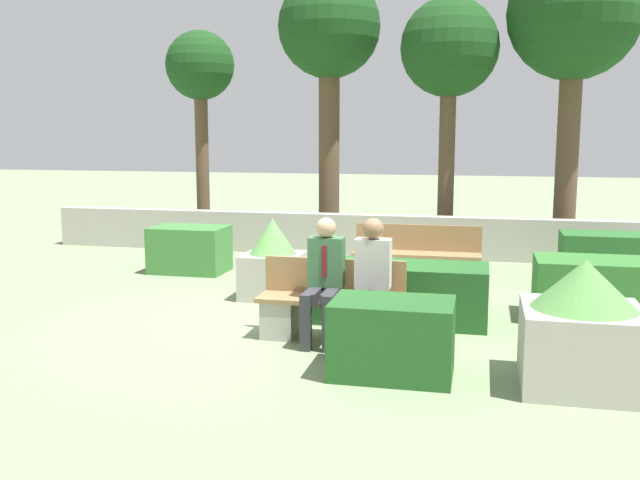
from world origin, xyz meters
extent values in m
plane|color=gray|center=(0.00, 0.00, 0.00)|extent=(60.00, 60.00, 0.00)
cube|color=#ADA89E|center=(0.00, 4.61, 0.38)|extent=(12.21, 0.30, 0.76)
cube|color=#937047|center=(0.61, -0.88, 0.45)|extent=(1.62, 0.44, 0.05)
cube|color=#937047|center=(0.61, -0.63, 0.67)|extent=(1.62, 0.04, 0.40)
cube|color=#ADA89E|center=(0.03, -0.88, 0.21)|extent=(0.36, 0.40, 0.42)
cube|color=#ADA89E|center=(1.19, -0.88, 0.21)|extent=(0.36, 0.40, 0.42)
cube|color=#937047|center=(1.27, 2.30, 0.45)|extent=(1.92, 0.44, 0.05)
cube|color=#937047|center=(1.27, 2.54, 0.67)|extent=(1.92, 0.04, 0.40)
cube|color=#ADA89E|center=(0.54, 2.30, 0.21)|extent=(0.36, 0.40, 0.42)
cube|color=#ADA89E|center=(2.00, 2.30, 0.21)|extent=(0.36, 0.40, 0.42)
cube|color=#333338|center=(0.46, -1.09, 0.54)|extent=(0.14, 0.46, 0.13)
cube|color=#333338|center=(0.66, -1.09, 0.54)|extent=(0.14, 0.46, 0.13)
cube|color=#333338|center=(0.44, -1.32, 0.30)|extent=(0.11, 0.11, 0.60)
cube|color=#333338|center=(0.68, -1.32, 0.30)|extent=(0.11, 0.11, 0.60)
cube|color=#3D6B42|center=(0.56, -0.85, 0.87)|extent=(0.38, 0.22, 0.54)
sphere|color=tan|center=(0.56, -0.87, 1.25)|extent=(0.22, 0.22, 0.22)
cube|color=maroon|center=(0.56, -0.96, 0.89)|extent=(0.06, 0.01, 0.35)
cube|color=#333338|center=(0.98, -1.09, 0.54)|extent=(0.14, 0.46, 0.13)
cube|color=#333338|center=(1.18, -1.09, 0.54)|extent=(0.14, 0.46, 0.13)
cube|color=#333338|center=(0.96, -1.32, 0.30)|extent=(0.11, 0.11, 0.60)
cube|color=#333338|center=(1.20, -1.32, 0.30)|extent=(0.11, 0.11, 0.60)
cube|color=beige|center=(1.08, -0.85, 0.87)|extent=(0.38, 0.22, 0.54)
sphere|color=#936B4C|center=(1.08, -0.87, 1.26)|extent=(0.23, 0.23, 0.23)
cube|color=#33702D|center=(3.70, 0.65, 0.38)|extent=(1.67, 0.89, 0.76)
cube|color=#235623|center=(1.28, 0.09, 0.35)|extent=(2.06, 0.84, 0.70)
cube|color=#286028|center=(4.15, 2.93, 0.38)|extent=(1.51, 0.77, 0.77)
cube|color=#235623|center=(1.42, -1.87, 0.36)|extent=(1.14, 0.77, 0.72)
cube|color=#3D7A38|center=(-2.44, 2.40, 0.37)|extent=(1.20, 0.82, 0.75)
cube|color=#ADA89E|center=(3.11, -1.82, 0.36)|extent=(1.05, 1.05, 0.73)
cone|color=#569347|center=(3.11, -1.82, 0.95)|extent=(0.92, 0.92, 0.44)
cube|color=#ADA89E|center=(-0.59, 0.95, 0.31)|extent=(0.81, 0.81, 0.61)
cone|color=#569347|center=(-0.59, 0.95, 0.86)|extent=(0.65, 0.65, 0.49)
cylinder|color=brown|center=(-3.62, 5.94, 1.63)|extent=(0.28, 0.28, 3.26)
sphere|color=#194219|center=(-3.62, 5.94, 3.65)|extent=(1.43, 1.43, 1.43)
cylinder|color=brown|center=(-0.87, 5.98, 1.90)|extent=(0.42, 0.42, 3.80)
sphere|color=#194219|center=(-0.87, 5.98, 4.36)|extent=(2.05, 2.05, 2.05)
cylinder|color=brown|center=(1.52, 5.60, 1.67)|extent=(0.31, 0.31, 3.34)
sphere|color=#194219|center=(1.52, 5.60, 3.85)|extent=(1.85, 1.85, 1.85)
cylinder|color=brown|center=(3.72, 5.64, 1.87)|extent=(0.41, 0.41, 3.74)
sphere|color=#194219|center=(3.72, 5.64, 4.40)|extent=(2.40, 2.40, 2.40)
camera|label=1|loc=(2.20, -8.35, 2.28)|focal=40.00mm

